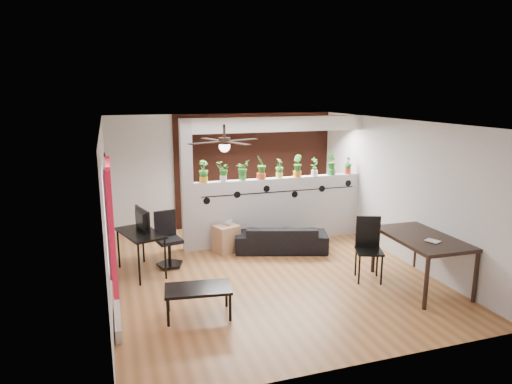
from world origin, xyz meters
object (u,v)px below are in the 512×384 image
object	(u,v)px
ceiling_fan	(224,143)
cube_shelf	(226,239)
potted_plant_1	(223,171)
folding_chair	(368,243)
computer_desk	(140,236)
cup	(228,223)
potted_plant_5	(297,165)
office_chair	(168,243)
coffee_table	(198,291)
potted_plant_3	(261,167)
potted_plant_8	(348,164)
potted_plant_2	(242,170)
potted_plant_7	(332,163)
potted_plant_0	(203,171)
dining_table	(422,242)
sofa	(281,238)
potted_plant_4	(279,168)
potted_plant_6	(315,166)

from	to	relation	value
ceiling_fan	cube_shelf	bearing A→B (deg)	75.85
potted_plant_1	folding_chair	world-z (taller)	potted_plant_1
computer_desk	cup	bearing A→B (deg)	19.00
potted_plant_5	cube_shelf	size ratio (longest dim) A/B	0.86
office_chair	folding_chair	size ratio (longest dim) A/B	0.93
ceiling_fan	coffee_table	world-z (taller)	ceiling_fan
potted_plant_3	potted_plant_8	distance (m)	1.98
potted_plant_2	potted_plant_8	distance (m)	2.37
computer_desk	coffee_table	distance (m)	1.97
potted_plant_2	potted_plant_3	distance (m)	0.40
potted_plant_7	computer_desk	distance (m)	4.28
potted_plant_0	cube_shelf	xyz separation A→B (m)	(0.35, -0.34, -1.31)
office_chair	coffee_table	bearing A→B (deg)	-85.80
dining_table	potted_plant_7	bearing A→B (deg)	93.50
potted_plant_2	potted_plant_3	size ratio (longest dim) A/B	0.83
ceiling_fan	sofa	size ratio (longest dim) A/B	0.70
potted_plant_4	potted_plant_6	distance (m)	0.79
potted_plant_8	sofa	xyz separation A→B (m)	(-1.76, -0.60, -1.30)
dining_table	coffee_table	size ratio (longest dim) A/B	1.61
potted_plant_5	coffee_table	distance (m)	4.01
potted_plant_7	computer_desk	size ratio (longest dim) A/B	0.41
potted_plant_7	dining_table	size ratio (longest dim) A/B	0.30
dining_table	folding_chair	bearing A→B (deg)	139.39
potted_plant_4	sofa	size ratio (longest dim) A/B	0.23
computer_desk	dining_table	distance (m)	4.67
sofa	ceiling_fan	bearing A→B (deg)	57.72
potted_plant_2	potted_plant_6	xyz separation A→B (m)	(1.58, -0.00, -0.01)
potted_plant_1	potted_plant_0	bearing A→B (deg)	180.00
potted_plant_6	folding_chair	xyz separation A→B (m)	(-0.07, -2.31, -0.93)
potted_plant_5	coffee_table	xyz separation A→B (m)	(-2.64, -2.77, -1.21)
ceiling_fan	office_chair	bearing A→B (deg)	126.27
folding_chair	coffee_table	bearing A→B (deg)	-171.29
potted_plant_5	sofa	size ratio (longest dim) A/B	0.27
sofa	cube_shelf	bearing A→B (deg)	3.83
sofa	computer_desk	bearing A→B (deg)	24.50
cube_shelf	sofa	bearing A→B (deg)	-34.19
potted_plant_6	computer_desk	world-z (taller)	potted_plant_6
potted_plant_4	potted_plant_8	size ratio (longest dim) A/B	1.05
cup	sofa	bearing A→B (deg)	-14.43
cup	office_chair	xyz separation A→B (m)	(-1.22, -0.37, -0.16)
potted_plant_0	computer_desk	xyz separation A→B (m)	(-1.31, -0.93, -0.91)
computer_desk	potted_plant_4	bearing A→B (deg)	17.80
computer_desk	potted_plant_0	bearing A→B (deg)	35.31
potted_plant_1	potted_plant_2	xyz separation A→B (m)	(0.40, 0.00, 0.01)
potted_plant_5	folding_chair	size ratio (longest dim) A/B	0.44
cube_shelf	cup	world-z (taller)	cup
coffee_table	computer_desk	bearing A→B (deg)	109.22
potted_plant_8	dining_table	bearing A→B (deg)	-94.40
potted_plant_3	potted_plant_6	distance (m)	1.19
potted_plant_3	sofa	distance (m)	1.50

